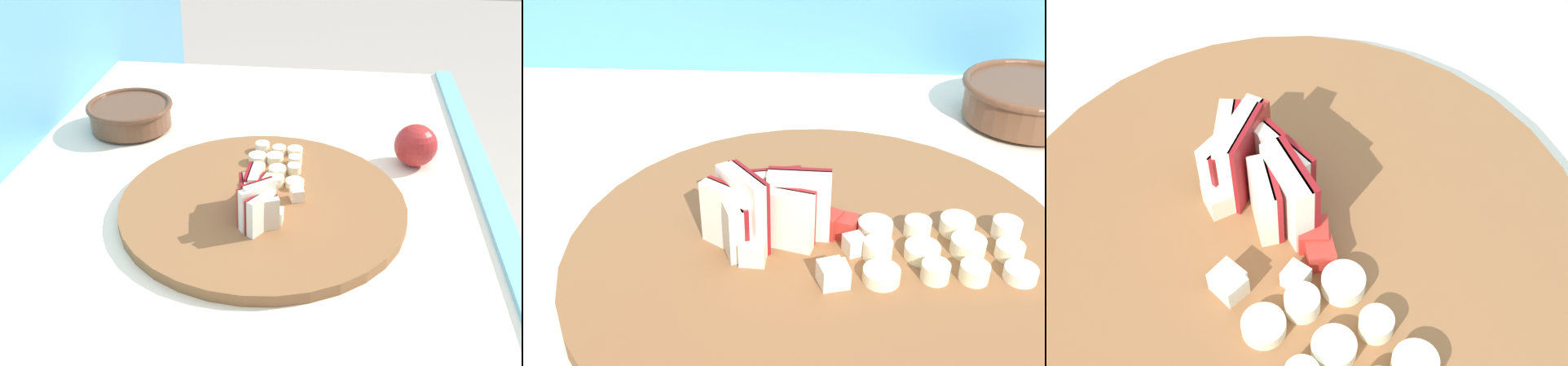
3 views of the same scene
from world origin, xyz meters
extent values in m
cylinder|color=brown|center=(-0.04, -0.03, 0.90)|extent=(0.43, 0.43, 0.02)
cube|color=maroon|center=(-0.11, -0.04, 0.94)|extent=(0.02, 0.05, 0.05)
cube|color=beige|center=(-0.11, -0.04, 0.94)|extent=(0.03, 0.05, 0.05)
cube|color=#B22D23|center=(-0.10, -0.02, 0.94)|extent=(0.03, 0.03, 0.06)
cube|color=white|center=(-0.11, -0.03, 0.94)|extent=(0.03, 0.04, 0.06)
cube|color=maroon|center=(-0.10, -0.03, 0.95)|extent=(0.03, 0.04, 0.07)
cube|color=white|center=(-0.10, -0.04, 0.95)|extent=(0.04, 0.04, 0.07)
cube|color=maroon|center=(-0.11, -0.03, 0.94)|extent=(0.04, 0.03, 0.06)
cube|color=white|center=(-0.11, -0.04, 0.94)|extent=(0.05, 0.04, 0.06)
cube|color=maroon|center=(-0.06, -0.03, 0.94)|extent=(0.04, 0.02, 0.05)
cube|color=#EFE5CC|center=(-0.06, -0.04, 0.94)|extent=(0.04, 0.02, 0.05)
cube|color=maroon|center=(-0.06, -0.02, 0.94)|extent=(0.05, 0.01, 0.06)
cube|color=#EFE5CC|center=(-0.06, -0.02, 0.94)|extent=(0.05, 0.02, 0.06)
cube|color=maroon|center=(-0.08, -0.01, 0.94)|extent=(0.05, 0.02, 0.06)
cube|color=beige|center=(-0.08, -0.02, 0.94)|extent=(0.05, 0.02, 0.06)
cube|color=#B22D23|center=(-0.03, -0.02, 0.92)|extent=(0.03, 0.03, 0.02)
cube|color=#EFE5CC|center=(-0.01, -0.04, 0.92)|extent=(0.02, 0.02, 0.02)
cube|color=beige|center=(-0.03, -0.08, 0.92)|extent=(0.02, 0.02, 0.02)
cube|color=beige|center=(-0.07, -0.02, 0.92)|extent=(0.02, 0.02, 0.02)
cube|color=#EFE5CC|center=(-0.03, -0.08, 0.92)|extent=(0.02, 0.02, 0.02)
cube|color=#B22D23|center=(-0.02, -0.02, 0.92)|extent=(0.02, 0.02, 0.02)
cube|color=beige|center=(-0.09, -0.06, 0.92)|extent=(0.02, 0.02, 0.02)
cylinder|color=beige|center=(0.01, -0.08, 0.92)|extent=(0.03, 0.03, 0.01)
cylinder|color=#F4EAC6|center=(0.01, -0.05, 0.92)|extent=(0.02, 0.02, 0.02)
cylinder|color=beige|center=(0.04, -0.05, 0.92)|extent=(0.03, 0.03, 0.01)
cylinder|color=white|center=(0.01, -0.02, 0.92)|extent=(0.03, 0.03, 0.01)
cylinder|color=#F4EAC6|center=(0.04, -0.02, 0.92)|extent=(0.02, 0.02, 0.01)
cylinder|color=#F4EAC6|center=(0.08, -0.01, 0.92)|extent=(0.03, 0.03, 0.01)
camera|label=1|loc=(-0.78, -0.12, 1.39)|focal=41.01mm
camera|label=2|loc=(-0.05, -0.45, 1.22)|focal=42.71mm
camera|label=3|loc=(0.20, -0.16, 1.35)|focal=51.44mm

